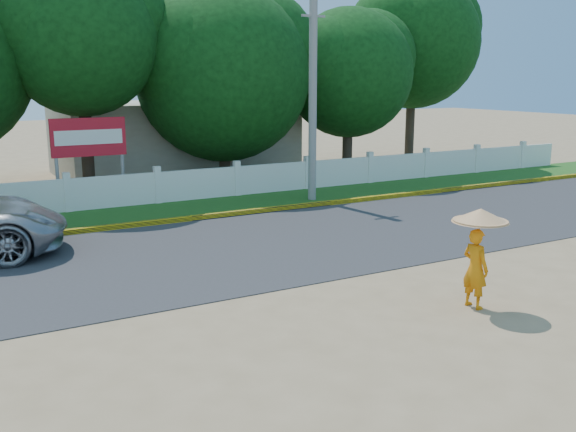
# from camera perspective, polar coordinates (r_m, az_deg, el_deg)

# --- Properties ---
(ground) EXTENTS (120.00, 120.00, 0.00)m
(ground) POSITION_cam_1_polar(r_m,az_deg,el_deg) (12.78, 4.42, -7.37)
(ground) COLOR #9E8460
(ground) RESTS_ON ground
(road) EXTENTS (60.00, 7.00, 0.02)m
(road) POSITION_cam_1_polar(r_m,az_deg,el_deg) (16.54, -4.24, -2.77)
(road) COLOR #38383A
(road) RESTS_ON ground
(grass_verge) EXTENTS (60.00, 3.50, 0.03)m
(grass_verge) POSITION_cam_1_polar(r_m,az_deg,el_deg) (21.29, -10.24, 0.47)
(grass_verge) COLOR #2D601E
(grass_verge) RESTS_ON ground
(curb) EXTENTS (40.00, 0.18, 0.16)m
(curb) POSITION_cam_1_polar(r_m,az_deg,el_deg) (19.71, -8.62, -0.22)
(curb) COLOR yellow
(curb) RESTS_ON ground
(fence) EXTENTS (40.00, 0.10, 1.10)m
(fence) POSITION_cam_1_polar(r_m,az_deg,el_deg) (22.55, -11.50, 2.46)
(fence) COLOR silver
(fence) RESTS_ON ground
(building_near) EXTENTS (10.00, 6.00, 3.20)m
(building_near) POSITION_cam_1_polar(r_m,az_deg,el_deg) (29.76, -10.13, 6.87)
(building_near) COLOR #B7AD99
(building_near) RESTS_ON ground
(utility_pole) EXTENTS (0.28, 0.28, 7.10)m
(utility_pole) POSITION_cam_1_polar(r_m,az_deg,el_deg) (22.45, 2.21, 10.35)
(utility_pole) COLOR gray
(utility_pole) RESTS_ON ground
(monk_with_parasol) EXTENTS (1.05, 1.05, 1.91)m
(monk_with_parasol) POSITION_cam_1_polar(r_m,az_deg,el_deg) (12.48, 16.52, -2.37)
(monk_with_parasol) COLOR orange
(monk_with_parasol) RESTS_ON ground
(billboard) EXTENTS (2.50, 0.13, 2.95)m
(billboard) POSITION_cam_1_polar(r_m,az_deg,el_deg) (22.89, -17.28, 6.32)
(billboard) COLOR gray
(billboard) RESTS_ON ground
(tree_row) EXTENTS (34.22, 7.91, 9.11)m
(tree_row) POSITION_cam_1_polar(r_m,az_deg,el_deg) (25.70, -10.57, 13.58)
(tree_row) COLOR #473828
(tree_row) RESTS_ON ground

